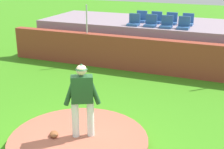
% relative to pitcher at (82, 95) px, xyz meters
% --- Properties ---
extents(ground_plane, '(60.00, 60.00, 0.00)m').
position_rel_pitcher_xyz_m(ground_plane, '(-0.07, -0.14, -1.30)').
color(ground_plane, '#3E8E1A').
extents(pitchers_mound, '(3.30, 3.30, 0.25)m').
position_rel_pitcher_xyz_m(pitchers_mound, '(-0.07, -0.14, -1.17)').
color(pitchers_mound, '#AE5F48').
rests_on(pitchers_mound, ground_plane).
extents(pitcher, '(0.81, 0.50, 1.80)m').
position_rel_pitcher_xyz_m(pitcher, '(0.00, 0.00, 0.00)').
color(pitcher, white).
rests_on(pitcher, pitchers_mound).
extents(fielding_glove, '(0.34, 0.36, 0.11)m').
position_rel_pitcher_xyz_m(fielding_glove, '(-0.63, -0.30, -0.99)').
color(fielding_glove, brown).
rests_on(fielding_glove, pitchers_mound).
extents(brick_barrier, '(12.58, 0.40, 1.37)m').
position_rel_pitcher_xyz_m(brick_barrier, '(-0.07, 5.90, -0.61)').
color(brick_barrier, '#963C2A').
rests_on(brick_barrier, ground_plane).
extents(fence_post_left, '(0.06, 0.06, 1.19)m').
position_rel_pitcher_xyz_m(fence_post_left, '(-2.80, 5.90, 0.67)').
color(fence_post_left, silver).
rests_on(fence_post_left, brick_barrier).
extents(bleacher_platform, '(11.50, 3.71, 1.62)m').
position_rel_pitcher_xyz_m(bleacher_platform, '(-0.07, 8.47, -0.49)').
color(bleacher_platform, gray).
rests_on(bleacher_platform, ground_plane).
extents(stadium_chair_0, '(0.48, 0.44, 0.50)m').
position_rel_pitcher_xyz_m(stadium_chair_0, '(-1.14, 7.12, 0.47)').
color(stadium_chair_0, '#2D5A98').
rests_on(stadium_chair_0, bleacher_platform).
extents(stadium_chair_1, '(0.48, 0.44, 0.50)m').
position_rel_pitcher_xyz_m(stadium_chair_1, '(-0.40, 7.16, 0.47)').
color(stadium_chair_1, '#2D5A98').
rests_on(stadium_chair_1, bleacher_platform).
extents(stadium_chair_2, '(0.48, 0.44, 0.50)m').
position_rel_pitcher_xyz_m(stadium_chair_2, '(0.29, 7.13, 0.47)').
color(stadium_chair_2, '#2D5A98').
rests_on(stadium_chair_2, bleacher_platform).
extents(stadium_chair_3, '(0.48, 0.44, 0.50)m').
position_rel_pitcher_xyz_m(stadium_chair_3, '(1.00, 7.15, 0.47)').
color(stadium_chair_3, '#2D5A98').
rests_on(stadium_chair_3, bleacher_platform).
extents(stadium_chair_4, '(0.48, 0.44, 0.50)m').
position_rel_pitcher_xyz_m(stadium_chair_4, '(-1.10, 8.06, 0.47)').
color(stadium_chair_4, '#2D5A98').
rests_on(stadium_chair_4, bleacher_platform).
extents(stadium_chair_5, '(0.48, 0.44, 0.50)m').
position_rel_pitcher_xyz_m(stadium_chair_5, '(-0.40, 8.07, 0.47)').
color(stadium_chair_5, '#2D5A98').
rests_on(stadium_chair_5, bleacher_platform).
extents(stadium_chair_6, '(0.48, 0.44, 0.50)m').
position_rel_pitcher_xyz_m(stadium_chair_6, '(0.29, 8.06, 0.47)').
color(stadium_chair_6, '#2D5A98').
rests_on(stadium_chair_6, bleacher_platform).
extents(stadium_chair_7, '(0.48, 0.44, 0.50)m').
position_rel_pitcher_xyz_m(stadium_chair_7, '(1.00, 8.06, 0.47)').
color(stadium_chair_7, '#2D5A98').
rests_on(stadium_chair_7, bleacher_platform).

